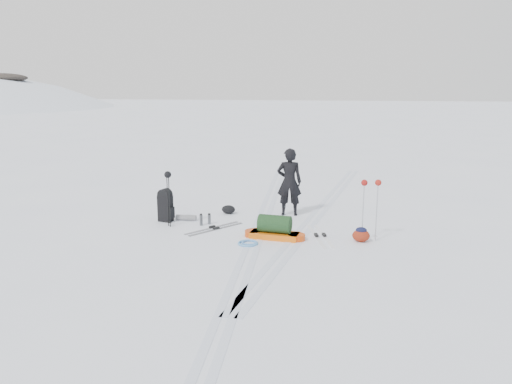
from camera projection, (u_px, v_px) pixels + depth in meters
ground at (259, 228)px, 12.48m from camera, size 200.00×200.00×0.00m
ski_tracks at (288, 220)px, 13.21m from camera, size 3.38×17.97×0.01m
skier at (289, 182)px, 13.56m from camera, size 0.72×0.51×1.85m
pulk_sled at (275, 229)px, 11.63m from camera, size 1.48×0.59×0.55m
expedition_rucksack at (168, 206)px, 13.05m from camera, size 0.97×0.42×0.88m
ski_poles_black at (168, 181)px, 12.41m from camera, size 0.18×0.18×1.42m
ski_poles_silver at (371, 190)px, 11.24m from camera, size 0.45×0.21×1.44m
touring_skis_grey at (214, 228)px, 12.43m from camera, size 1.18×1.48×0.06m
touring_skis_white at (320, 236)px, 11.79m from camera, size 0.79×1.90×0.07m
rope_coil at (248, 243)px, 11.24m from camera, size 0.58×0.58×0.06m
small_daypack at (361, 235)px, 11.39m from camera, size 0.48×0.42×0.34m
thermos_pair at (205, 219)px, 12.76m from camera, size 0.25×0.24×0.31m
stuff_sack at (228, 209)px, 13.87m from camera, size 0.46×0.40×0.24m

